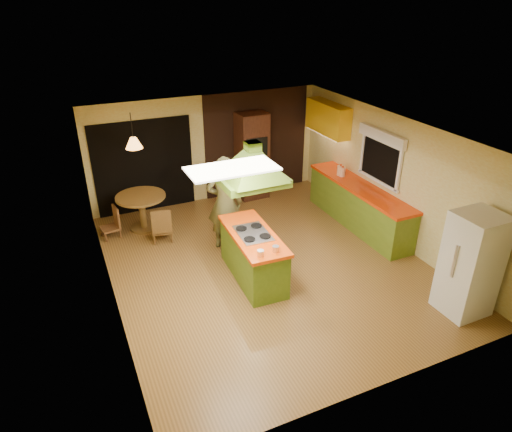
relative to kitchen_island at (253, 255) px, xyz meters
name	(u,v)px	position (x,y,z in m)	size (l,w,h in m)	color
ground	(266,263)	(0.40, 0.29, -0.45)	(6.50, 6.50, 0.00)	olive
room_walls	(267,203)	(0.40, 0.29, 0.80)	(5.50, 6.50, 6.50)	beige
ceiling_plane	(268,134)	(0.40, 0.29, 2.05)	(6.50, 6.50, 0.00)	silver
brick_panel	(257,142)	(1.65, 3.52, 0.80)	(2.64, 0.03, 2.50)	#381E14
nook_opening	(144,167)	(-1.10, 3.52, 0.60)	(2.20, 0.03, 2.10)	black
right_counter	(358,206)	(2.85, 0.89, 0.01)	(0.62, 3.05, 0.92)	olive
upper_cabinets	(328,118)	(2.97, 2.49, 1.50)	(0.34, 1.40, 0.70)	yellow
window_right	(381,148)	(3.10, 0.69, 1.32)	(0.12, 1.35, 1.06)	black
fluor_panel	(232,169)	(-0.70, -0.91, 2.04)	(1.20, 0.60, 0.03)	white
kitchen_island	(253,255)	(0.00, 0.00, 0.00)	(0.79, 1.79, 0.90)	#54781E
range_hood	(253,157)	(0.00, 0.00, 1.80)	(1.05, 0.76, 0.80)	#587A1E
man	(225,203)	(-0.05, 1.23, 0.49)	(0.69, 0.45, 1.88)	brown
refrigerator	(471,264)	(2.67, -2.19, 0.40)	(0.70, 0.66, 1.70)	white
wall_oven	(252,156)	(1.40, 3.24, 0.59)	(0.70, 0.62, 2.07)	#4B2618
dining_table	(142,205)	(-1.40, 2.62, 0.09)	(1.03, 1.03, 0.77)	brown
chair_left	(109,223)	(-2.10, 2.52, -0.12)	(0.36, 0.36, 0.65)	brown
chair_near	(162,223)	(-1.15, 1.97, -0.07)	(0.41, 0.41, 0.75)	brown
pendant_lamp	(134,143)	(-1.40, 2.62, 1.45)	(0.33, 0.33, 0.22)	#FF9E3F
canister_large	(342,172)	(2.80, 1.51, 0.57)	(0.13, 0.13, 0.20)	#FFE9CD
canister_medium	(341,170)	(2.80, 1.58, 0.58)	(0.15, 0.15, 0.21)	#FFEDCD
canister_small	(342,173)	(2.80, 1.52, 0.55)	(0.11, 0.11, 0.15)	beige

